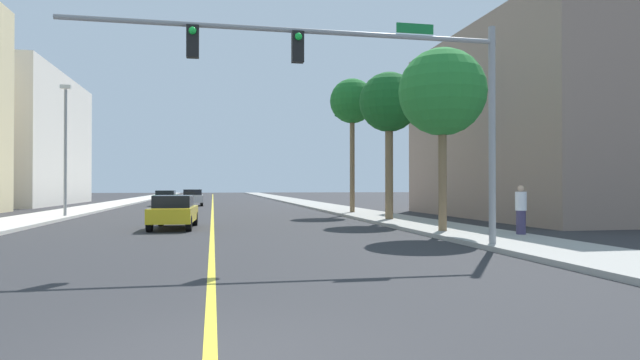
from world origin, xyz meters
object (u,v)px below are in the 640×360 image
(car_silver, at_px, (193,197))
(street_lamp, at_px, (65,143))
(palm_far, at_px, (352,103))
(palm_mid, at_px, (389,104))
(car_green, at_px, (166,198))
(palm_near, at_px, (442,93))
(pedestrian, at_px, (521,210))
(car_yellow, at_px, (174,211))
(traffic_signal_mast, at_px, (367,76))

(car_silver, bearing_deg, street_lamp, -111.10)
(car_silver, bearing_deg, palm_far, -60.46)
(palm_mid, xyz_separation_m, car_green, (-13.01, 25.08, -5.24))
(palm_far, height_order, car_silver, palm_far)
(palm_near, height_order, palm_mid, palm_mid)
(palm_mid, relative_size, palm_far, 0.87)
(palm_mid, distance_m, car_green, 28.73)
(palm_far, bearing_deg, car_silver, 121.32)
(pedestrian, bearing_deg, car_yellow, -27.00)
(street_lamp, distance_m, pedestrian, 24.38)
(palm_far, bearing_deg, car_yellow, -138.05)
(street_lamp, height_order, car_yellow, street_lamp)
(palm_near, relative_size, car_silver, 1.72)
(palm_near, xyz_separation_m, car_silver, (-10.25, 31.51, -4.55))
(traffic_signal_mast, relative_size, palm_mid, 1.61)
(car_silver, bearing_deg, car_green, 162.46)
(palm_mid, bearing_deg, palm_far, 90.43)
(traffic_signal_mast, bearing_deg, car_silver, 99.50)
(palm_mid, xyz_separation_m, palm_far, (-0.05, 7.10, 1.16))
(traffic_signal_mast, xyz_separation_m, car_green, (-8.44, 36.61, -4.14))
(palm_mid, bearing_deg, car_yellow, -168.12)
(car_green, bearing_deg, street_lamp, -100.46)
(palm_mid, bearing_deg, car_silver, 113.44)
(traffic_signal_mast, relative_size, car_silver, 3.00)
(traffic_signal_mast, xyz_separation_m, palm_far, (4.51, 18.63, 2.25))
(palm_near, bearing_deg, palm_far, 88.92)
(palm_near, bearing_deg, car_green, 111.51)
(car_green, xyz_separation_m, pedestrian, (14.74, -34.08, 0.26))
(street_lamp, xyz_separation_m, car_yellow, (6.50, -8.58, -3.51))
(palm_near, height_order, palm_far, palm_far)
(car_green, bearing_deg, palm_near, -67.24)
(car_yellow, bearing_deg, palm_mid, 14.26)
(palm_mid, distance_m, pedestrian, 10.43)
(palm_far, distance_m, pedestrian, 17.32)
(palm_far, xyz_separation_m, car_green, (-12.96, 17.98, -6.40))
(palm_mid, distance_m, car_yellow, 11.83)
(street_lamp, relative_size, car_green, 1.72)
(car_silver, xyz_separation_m, pedestrian, (12.31, -33.40, 0.24))
(palm_near, bearing_deg, street_lamp, 140.80)
(car_yellow, bearing_deg, street_lamp, 129.54)
(traffic_signal_mast, bearing_deg, palm_mid, 68.41)
(palm_mid, bearing_deg, car_green, 117.41)
(street_lamp, bearing_deg, palm_far, 2.41)
(palm_near, relative_size, palm_mid, 0.92)
(pedestrian, bearing_deg, palm_near, -40.18)
(palm_mid, bearing_deg, street_lamp, 159.26)
(palm_near, bearing_deg, palm_mid, 87.41)
(traffic_signal_mast, height_order, palm_near, palm_near)
(palm_near, height_order, car_yellow, palm_near)
(car_green, bearing_deg, palm_far, -52.97)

